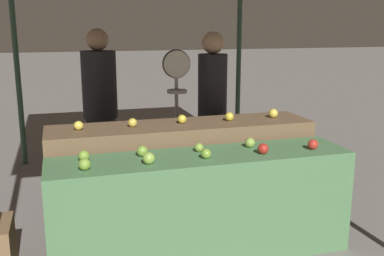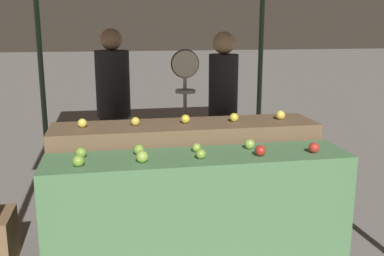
{
  "view_description": "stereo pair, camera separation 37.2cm",
  "coord_description": "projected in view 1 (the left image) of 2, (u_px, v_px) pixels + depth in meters",
  "views": [
    {
      "loc": [
        -1.04,
        -3.18,
        1.82
      ],
      "look_at": [
        0.0,
        0.3,
        0.99
      ],
      "focal_mm": 42.0,
      "sensor_mm": 36.0,
      "label": 1
    },
    {
      "loc": [
        -0.68,
        -3.27,
        1.82
      ],
      "look_at": [
        0.0,
        0.3,
        0.99
      ],
      "focal_mm": 42.0,
      "sensor_mm": 36.0,
      "label": 2
    }
  ],
  "objects": [
    {
      "name": "ground_plane",
      "position": [
        202.0,
        254.0,
        3.67
      ],
      "size": [
        60.0,
        60.0,
        0.0
      ],
      "primitive_type": "plane",
      "color": "slate"
    },
    {
      "name": "display_counter_front",
      "position": [
        203.0,
        206.0,
        3.57
      ],
      "size": [
        2.37,
        0.55,
        0.84
      ],
      "primitive_type": "cube",
      "color": "#4C7A4C",
      "rests_on": "ground_plane"
    },
    {
      "name": "display_counter_back",
      "position": [
        182.0,
        175.0,
        4.12
      ],
      "size": [
        2.37,
        0.55,
        0.97
      ],
      "primitive_type": "cube",
      "color": "brown",
      "rests_on": "ground_plane"
    },
    {
      "name": "apple_front_0",
      "position": [
        85.0,
        164.0,
        3.11
      ],
      "size": [
        0.09,
        0.09,
        0.09
      ],
      "primitive_type": "sphere",
      "color": "#7AA338",
      "rests_on": "display_counter_front"
    },
    {
      "name": "apple_front_1",
      "position": [
        149.0,
        158.0,
        3.24
      ],
      "size": [
        0.09,
        0.09,
        0.09
      ],
      "primitive_type": "sphere",
      "color": "#8EB247",
      "rests_on": "display_counter_front"
    },
    {
      "name": "apple_front_2",
      "position": [
        206.0,
        154.0,
        3.38
      ],
      "size": [
        0.08,
        0.08,
        0.08
      ],
      "primitive_type": "sphere",
      "color": "#7AA338",
      "rests_on": "display_counter_front"
    },
    {
      "name": "apple_front_3",
      "position": [
        263.0,
        149.0,
        3.5
      ],
      "size": [
        0.09,
        0.09,
        0.09
      ],
      "primitive_type": "sphere",
      "color": "#AD281E",
      "rests_on": "display_counter_front"
    },
    {
      "name": "apple_front_4",
      "position": [
        313.0,
        144.0,
        3.63
      ],
      "size": [
        0.09,
        0.09,
        0.09
      ],
      "primitive_type": "sphere",
      "color": "#B72D23",
      "rests_on": "display_counter_front"
    },
    {
      "name": "apple_front_5",
      "position": [
        84.0,
        156.0,
        3.31
      ],
      "size": [
        0.08,
        0.08,
        0.08
      ],
      "primitive_type": "sphere",
      "color": "#7AA338",
      "rests_on": "display_counter_front"
    },
    {
      "name": "apple_front_6",
      "position": [
        142.0,
        151.0,
        3.44
      ],
      "size": [
        0.08,
        0.08,
        0.08
      ],
      "primitive_type": "sphere",
      "color": "#7AA338",
      "rests_on": "display_counter_front"
    },
    {
      "name": "apple_front_7",
      "position": [
        199.0,
        147.0,
        3.56
      ],
      "size": [
        0.07,
        0.07,
        0.07
      ],
      "primitive_type": "sphere",
      "color": "#84AD3D",
      "rests_on": "display_counter_front"
    },
    {
      "name": "apple_front_8",
      "position": [
        250.0,
        143.0,
        3.69
      ],
      "size": [
        0.08,
        0.08,
        0.08
      ],
      "primitive_type": "sphere",
      "color": "#8EB247",
      "rests_on": "display_counter_front"
    },
    {
      "name": "apple_back_0",
      "position": [
        79.0,
        126.0,
        3.75
      ],
      "size": [
        0.08,
        0.08,
        0.08
      ],
      "primitive_type": "sphere",
      "color": "yellow",
      "rests_on": "display_counter_back"
    },
    {
      "name": "apple_back_1",
      "position": [
        133.0,
        123.0,
        3.87
      ],
      "size": [
        0.08,
        0.08,
        0.08
      ],
      "primitive_type": "sphere",
      "color": "gold",
      "rests_on": "display_counter_back"
    },
    {
      "name": "apple_back_2",
      "position": [
        182.0,
        119.0,
        4.01
      ],
      "size": [
        0.08,
        0.08,
        0.08
      ],
      "primitive_type": "sphere",
      "color": "gold",
      "rests_on": "display_counter_back"
    },
    {
      "name": "apple_back_3",
      "position": [
        229.0,
        117.0,
        4.12
      ],
      "size": [
        0.08,
        0.08,
        0.08
      ],
      "primitive_type": "sphere",
      "color": "gold",
      "rests_on": "display_counter_back"
    },
    {
      "name": "apple_back_4",
      "position": [
        273.0,
        113.0,
        4.26
      ],
      "size": [
        0.09,
        0.09,
        0.09
      ],
      "primitive_type": "sphere",
      "color": "yellow",
      "rests_on": "display_counter_back"
    },
    {
      "name": "produce_scale",
      "position": [
        177.0,
        93.0,
        4.49
      ],
      "size": [
        0.28,
        0.2,
        1.6
      ],
      "color": "#99999E",
      "rests_on": "ground_plane"
    },
    {
      "name": "person_vendor_at_scale",
      "position": [
        212.0,
        100.0,
        4.79
      ],
      "size": [
        0.39,
        0.39,
        1.76
      ],
      "rotation": [
        0.0,
        0.0,
        2.84
      ],
      "color": "#2D2D38",
      "rests_on": "ground_plane"
    },
    {
      "name": "person_customer_left",
      "position": [
        100.0,
        99.0,
        4.9
      ],
      "size": [
        0.49,
        0.49,
        1.79
      ],
      "rotation": [
        0.0,
        0.0,
        2.77
      ],
      "color": "#2D2D38",
      "rests_on": "ground_plane"
    }
  ]
}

